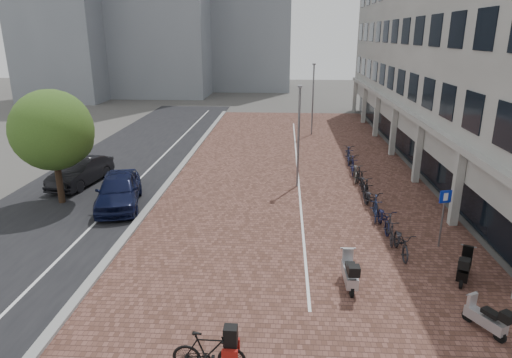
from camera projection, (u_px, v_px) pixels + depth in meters
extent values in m
plane|color=#474442|center=(246.00, 263.00, 16.50)|extent=(140.00, 140.00, 0.00)
cube|color=brown|center=(294.00, 170.00, 27.76)|extent=(14.50, 42.00, 0.04)
cube|color=black|center=(121.00, 167.00, 28.43)|extent=(8.00, 50.00, 0.03)
cube|color=gray|center=(181.00, 167.00, 28.17)|extent=(0.35, 42.00, 0.14)
cube|color=white|center=(152.00, 167.00, 28.30)|extent=(0.12, 44.00, 0.00)
cube|color=white|center=(297.00, 169.00, 27.75)|extent=(0.10, 30.00, 0.00)
cube|color=#AAAAA5|center=(471.00, 26.00, 28.28)|extent=(8.00, 40.00, 13.00)
cube|color=black|center=(405.00, 131.00, 30.59)|extent=(0.15, 38.00, 3.20)
cube|color=#AAAAA5|center=(405.00, 106.00, 30.06)|extent=(1.60, 38.00, 0.30)
cube|color=#AAAAA5|center=(457.00, 188.00, 19.24)|extent=(0.35, 0.35, 3.40)
cube|color=#AAAAA5|center=(418.00, 153.00, 24.94)|extent=(0.35, 0.35, 3.40)
cube|color=#AAAAA5|center=(393.00, 131.00, 30.63)|extent=(0.35, 0.35, 3.40)
cube|color=#AAAAA5|center=(376.00, 116.00, 36.33)|extent=(0.35, 0.35, 3.40)
cube|color=#AAAAA5|center=(364.00, 105.00, 42.03)|extent=(0.35, 0.35, 3.40)
cube|color=#AAAAA5|center=(355.00, 96.00, 47.72)|extent=(0.35, 0.35, 3.40)
cube|color=gray|center=(63.00, 17.00, 54.85)|extent=(10.00, 10.00, 20.00)
imported|color=black|center=(119.00, 190.00, 21.67)|extent=(3.09, 5.20, 1.66)
imported|color=black|center=(81.00, 172.00, 24.85)|extent=(2.22, 4.72, 1.49)
imported|color=black|center=(209.00, 352.00, 11.04)|extent=(1.86, 0.54, 1.11)
cube|color=black|center=(208.00, 335.00, 10.89)|extent=(0.34, 0.31, 0.50)
cube|color=maroon|center=(200.00, 349.00, 11.04)|extent=(0.39, 0.12, 0.39)
cube|color=maroon|center=(218.00, 350.00, 11.01)|extent=(0.39, 0.12, 0.39)
cylinder|color=slate|center=(442.00, 222.00, 17.36)|extent=(0.07, 0.07, 2.19)
cube|color=#0C24A6|center=(446.00, 197.00, 17.01)|extent=(0.49, 0.19, 0.50)
cylinder|color=gray|center=(298.00, 138.00, 23.92)|extent=(0.12, 0.12, 5.46)
cylinder|color=slate|center=(313.00, 100.00, 36.54)|extent=(0.12, 0.12, 5.75)
cylinder|color=#382619|center=(59.00, 179.00, 22.00)|extent=(0.32, 0.32, 2.45)
sphere|color=#34531C|center=(52.00, 130.00, 21.24)|extent=(3.86, 3.86, 3.86)
sphere|color=#34531C|center=(68.00, 139.00, 21.87)|extent=(2.45, 2.45, 2.45)
imported|color=black|center=(402.00, 242.00, 16.93)|extent=(0.71, 1.98, 1.04)
imported|color=black|center=(390.00, 229.00, 18.03)|extent=(0.64, 1.78, 1.05)
imported|color=#131434|center=(384.00, 218.00, 19.13)|extent=(0.75, 1.99, 1.04)
imported|color=#151E3B|center=(376.00, 208.00, 20.23)|extent=(0.76, 1.80, 1.05)
imported|color=black|center=(371.00, 199.00, 21.32)|extent=(0.97, 2.05, 1.04)
imported|color=black|center=(367.00, 191.00, 22.41)|extent=(0.69, 1.79, 1.05)
imported|color=black|center=(364.00, 184.00, 23.50)|extent=(0.83, 2.02, 1.04)
imported|color=black|center=(360.00, 177.00, 24.59)|extent=(0.62, 1.78, 1.05)
imported|color=#4C4945|center=(356.00, 171.00, 25.69)|extent=(0.91, 2.04, 1.04)
imported|color=#121333|center=(353.00, 166.00, 26.78)|extent=(0.66, 1.79, 1.05)
imported|color=black|center=(351.00, 161.00, 27.87)|extent=(0.72, 1.98, 1.04)
imported|color=#121533|center=(349.00, 156.00, 28.96)|extent=(0.66, 1.79, 1.05)
imported|color=#232328|center=(349.00, 151.00, 30.05)|extent=(0.90, 2.04, 1.04)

